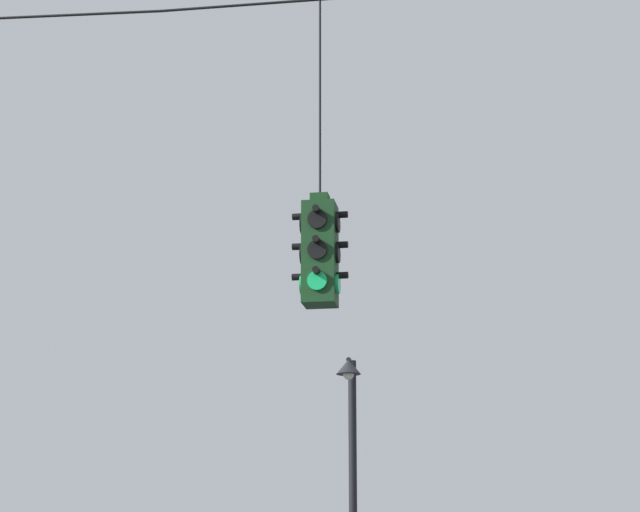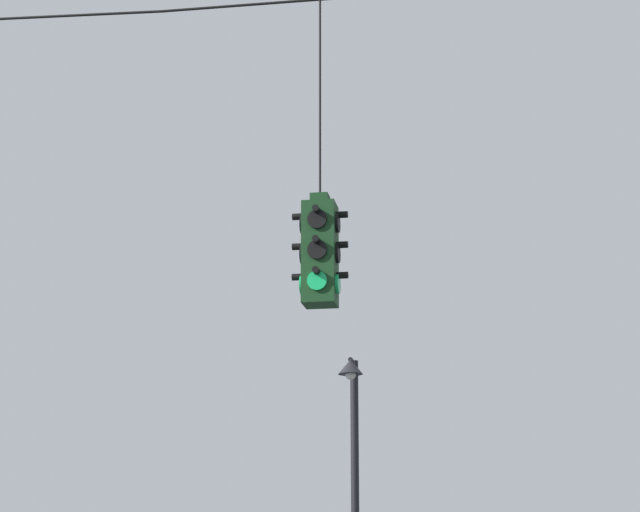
% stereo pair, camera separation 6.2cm
% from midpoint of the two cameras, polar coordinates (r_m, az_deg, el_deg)
% --- Properties ---
extents(traffic_light_over_intersection, '(0.58, 0.58, 3.40)m').
position_cam_midpoint_polar(traffic_light_over_intersection, '(12.79, -0.14, 0.23)').
color(traffic_light_over_intersection, '#143819').
extents(street_lamp, '(0.36, 0.64, 5.22)m').
position_cam_midpoint_polar(street_lamp, '(18.27, 1.36, -10.43)').
color(street_lamp, black).
rests_on(street_lamp, ground_plane).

